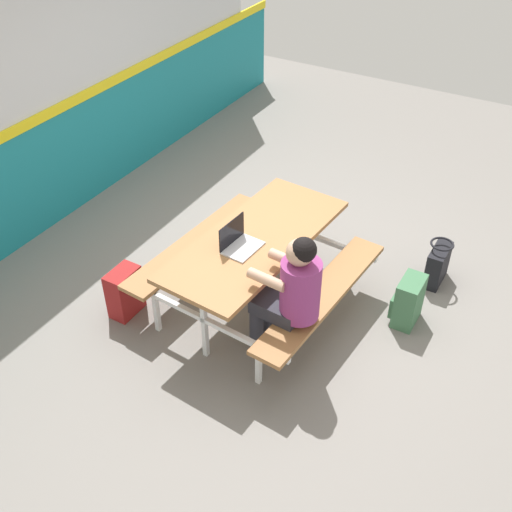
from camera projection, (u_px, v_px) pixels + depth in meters
ground_plane at (280, 278)px, 5.77m from camera, size 10.00×10.00×0.02m
accent_backdrop at (56, 95)px, 6.00m from camera, size 8.00×0.14×2.60m
picnic_table_main at (256, 254)px, 5.11m from camera, size 1.83×1.67×0.74m
student_nearer at (291, 290)px, 4.54m from camera, size 0.38×0.53×1.21m
laptop_silver at (239, 242)px, 4.87m from camera, size 0.34×0.24×0.22m
backpack_dark at (124, 292)px, 5.27m from camera, size 0.30×0.22×0.44m
tote_bag_bright at (438, 264)px, 5.61m from camera, size 0.34×0.21×0.43m
satchel_spare at (408, 301)px, 5.18m from camera, size 0.30×0.22×0.44m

